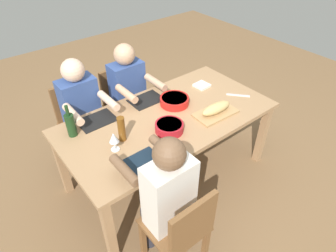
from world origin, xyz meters
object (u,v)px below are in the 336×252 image
at_px(serving_bowl_pasta, 174,100).
at_px(bread_loaf, 216,108).
at_px(diner_far_center, 130,91).
at_px(chair_far_center, 123,101).
at_px(diner_far_left, 83,109).
at_px(diner_near_left, 165,193).
at_px(serving_bowl_fruit, 169,127).
at_px(wine_bottle, 71,124).
at_px(wine_glass, 114,138).
at_px(napkin_stack, 202,85).
at_px(dining_table, 168,123).
at_px(beer_bottle, 122,129).
at_px(chair_far_left, 79,119).
at_px(chair_near_left, 182,229).
at_px(cutting_board, 215,113).

relative_size(serving_bowl_pasta, bread_loaf, 0.86).
xyz_separation_m(serving_bowl_pasta, bread_loaf, (0.19, -0.36, 0.02)).
bearing_deg(diner_far_center, chair_far_center, 90.00).
bearing_deg(diner_far_left, diner_near_left, -90.00).
bearing_deg(serving_bowl_fruit, wine_bottle, 145.26).
relative_size(serving_bowl_fruit, wine_glass, 1.45).
bearing_deg(diner_far_center, bread_loaf, -67.78).
xyz_separation_m(bread_loaf, napkin_stack, (0.25, 0.43, -0.05)).
distance_m(dining_table, beer_bottle, 0.52).
xyz_separation_m(diner_far_left, diner_near_left, (0.00, -1.28, 0.00)).
height_order(diner_far_left, bread_loaf, diner_far_left).
height_order(serving_bowl_pasta, wine_glass, wine_glass).
relative_size(chair_far_left, bread_loaf, 2.66).
bearing_deg(dining_table, bread_loaf, -33.84).
distance_m(chair_far_center, diner_near_left, 1.57).
height_order(diner_far_center, chair_near_left, diner_far_center).
xyz_separation_m(chair_far_left, beer_bottle, (0.04, -0.84, 0.37)).
height_order(chair_far_center, chair_far_left, same).
xyz_separation_m(chair_near_left, serving_bowl_fruit, (0.41, 0.65, 0.30)).
xyz_separation_m(chair_far_center, wine_glass, (-0.60, -0.91, 0.37)).
xyz_separation_m(chair_far_left, bread_loaf, (0.89, -1.06, 0.32)).
bearing_deg(chair_near_left, beer_bottle, 86.83).
height_order(dining_table, diner_near_left, diner_near_left).
relative_size(cutting_board, bread_loaf, 1.25).
bearing_deg(diner_far_center, diner_near_left, -112.59).
xyz_separation_m(diner_far_center, diner_near_left, (-0.53, -1.28, 0.00)).
relative_size(diner_far_left, serving_bowl_pasta, 4.35).
height_order(wine_bottle, wine_glass, wine_bottle).
height_order(diner_far_left, napkin_stack, diner_far_left).
xyz_separation_m(dining_table, serving_bowl_fruit, (-0.12, -0.17, 0.12)).
bearing_deg(dining_table, chair_near_left, -122.87).
bearing_deg(wine_glass, dining_table, 8.37).
distance_m(serving_bowl_pasta, bread_loaf, 0.41).
distance_m(chair_far_center, beer_bottle, 1.04).
bearing_deg(chair_far_center, chair_far_left, 180.00).
xyz_separation_m(diner_far_left, chair_near_left, (0.00, -1.46, -0.21)).
bearing_deg(wine_bottle, serving_bowl_pasta, -10.03).
height_order(dining_table, diner_far_center, diner_far_center).
distance_m(diner_far_center, chair_near_left, 1.57).
bearing_deg(diner_far_center, beer_bottle, -126.42).
distance_m(chair_near_left, wine_glass, 0.83).
bearing_deg(dining_table, wine_glass, -171.63).
xyz_separation_m(serving_bowl_fruit, wine_glass, (-0.47, 0.08, 0.07)).
bearing_deg(cutting_board, chair_far_center, 108.67).
relative_size(serving_bowl_fruit, beer_bottle, 1.09).
bearing_deg(wine_glass, diner_near_left, -83.33).
height_order(dining_table, chair_far_center, chair_far_center).
bearing_deg(serving_bowl_fruit, napkin_stack, 26.62).
distance_m(dining_table, chair_far_left, 1.00).
xyz_separation_m(dining_table, beer_bottle, (-0.49, -0.02, 0.19)).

